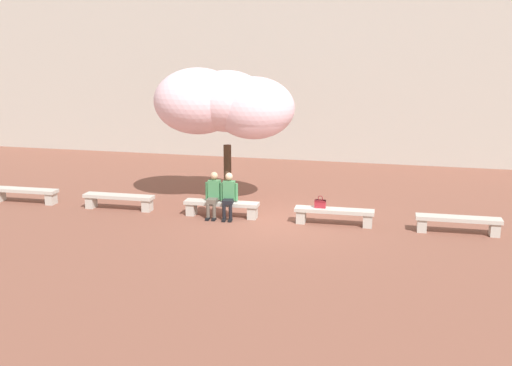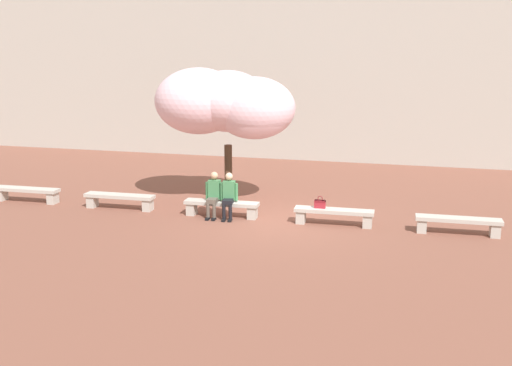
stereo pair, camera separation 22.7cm
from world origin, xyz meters
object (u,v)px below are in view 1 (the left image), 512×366
(handbag, at_px, (320,203))
(stone_bench_near_east, at_px, (334,214))
(stone_bench_west_end, at_px, (25,193))
(stone_bench_near_west, at_px, (119,199))
(person_seated_right, at_px, (229,194))
(stone_bench_east_end, at_px, (458,222))
(person_seated_left, at_px, (214,193))
(cherry_tree_main, at_px, (223,103))
(stone_bench_center, at_px, (222,206))

(handbag, bearing_deg, stone_bench_near_east, -2.20)
(handbag, bearing_deg, stone_bench_west_end, -179.91)
(stone_bench_west_end, distance_m, stone_bench_near_west, 3.22)
(person_seated_right, bearing_deg, stone_bench_east_end, 0.49)
(person_seated_left, bearing_deg, cherry_tree_main, 97.45)
(stone_bench_near_west, relative_size, person_seated_right, 1.68)
(handbag, bearing_deg, cherry_tree_main, 153.48)
(stone_bench_center, bearing_deg, person_seated_right, -12.76)
(stone_bench_near_east, height_order, stone_bench_east_end, same)
(stone_bench_near_east, xyz_separation_m, cherry_tree_main, (-3.65, 1.64, 2.77))
(stone_bench_east_end, relative_size, person_seated_left, 1.68)
(stone_bench_near_west, bearing_deg, stone_bench_center, 0.00)
(stone_bench_west_end, xyz_separation_m, person_seated_left, (6.22, -0.05, 0.39))
(stone_bench_center, height_order, cherry_tree_main, cherry_tree_main)
(stone_bench_near_east, bearing_deg, person_seated_left, -179.11)
(person_seated_right, bearing_deg, stone_bench_center, 167.24)
(stone_bench_east_end, bearing_deg, stone_bench_near_west, -180.00)
(stone_bench_west_end, distance_m, stone_bench_east_end, 12.87)
(stone_bench_near_east, relative_size, stone_bench_east_end, 1.00)
(person_seated_left, xyz_separation_m, handbag, (3.04, 0.07, -0.12))
(stone_bench_near_west, height_order, handbag, handbag)
(stone_bench_near_west, height_order, stone_bench_east_end, same)
(stone_bench_near_west, bearing_deg, stone_bench_west_end, 180.00)
(stone_bench_east_end, distance_m, person_seated_left, 6.66)
(stone_bench_east_end, relative_size, person_seated_right, 1.68)
(stone_bench_near_east, bearing_deg, person_seated_right, -178.99)
(person_seated_right, xyz_separation_m, handbag, (2.59, 0.07, -0.12))
(stone_bench_near_west, bearing_deg, stone_bench_east_end, 0.00)
(stone_bench_near_east, xyz_separation_m, stone_bench_east_end, (3.22, 0.00, 0.00))
(stone_bench_near_west, xyz_separation_m, cherry_tree_main, (2.78, 1.64, 2.77))
(handbag, bearing_deg, person_seated_right, -178.50)
(person_seated_left, distance_m, cherry_tree_main, 2.94)
(stone_bench_west_end, xyz_separation_m, person_seated_right, (6.67, -0.05, 0.39))
(person_seated_left, relative_size, handbag, 3.81)
(stone_bench_west_end, height_order, person_seated_right, person_seated_right)
(person_seated_right, distance_m, cherry_tree_main, 3.00)
(stone_bench_center, bearing_deg, stone_bench_near_west, -180.00)
(handbag, relative_size, cherry_tree_main, 0.08)
(cherry_tree_main, bearing_deg, person_seated_left, -82.55)
(stone_bench_west_end, height_order, stone_bench_center, same)
(person_seated_right, bearing_deg, stone_bench_near_east, 1.01)
(stone_bench_near_east, relative_size, handbag, 6.37)
(stone_bench_near_west, xyz_separation_m, person_seated_left, (3.00, -0.05, 0.39))
(stone_bench_west_end, bearing_deg, person_seated_left, -0.49)
(stone_bench_near_east, relative_size, person_seated_left, 1.68)
(stone_bench_near_west, xyz_separation_m, stone_bench_near_east, (6.43, 0.00, 0.00))
(stone_bench_near_east, relative_size, cherry_tree_main, 0.50)
(stone_bench_west_end, height_order, stone_bench_near_east, same)
(stone_bench_near_west, xyz_separation_m, person_seated_right, (3.45, -0.05, 0.39))
(stone_bench_near_east, height_order, person_seated_left, person_seated_left)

